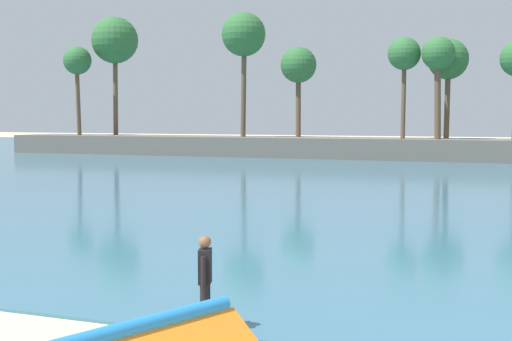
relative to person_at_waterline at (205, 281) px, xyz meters
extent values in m
cube|color=#386B84|center=(-2.40, 45.14, -0.86)|extent=(220.00, 90.58, 0.06)
cube|color=#605B54|center=(-2.40, 50.43, 0.01)|extent=(82.86, 6.00, 1.80)
cylinder|color=brown|center=(-5.82, 49.75, 4.40)|extent=(0.37, 0.63, 6.99)
sphere|color=#2D6633|center=(-5.82, 49.75, 7.89)|extent=(2.71, 2.71, 2.71)
cylinder|color=brown|center=(-37.37, 49.12, 4.53)|extent=(0.50, 0.80, 7.27)
sphere|color=#2D6633|center=(-37.37, 49.12, 8.16)|extent=(2.73, 2.73, 2.73)
cylinder|color=brown|center=(-15.51, 51.43, 4.12)|extent=(0.51, 0.61, 6.44)
sphere|color=#2D6633|center=(-15.51, 51.43, 7.33)|extent=(3.21, 3.21, 3.21)
cylinder|color=brown|center=(-2.55, 51.74, 4.20)|extent=(0.52, 0.46, 6.59)
sphere|color=#2D6633|center=(-2.55, 51.74, 7.49)|extent=(3.39, 3.39, 3.39)
cylinder|color=brown|center=(-34.81, 51.81, 5.59)|extent=(0.52, 0.47, 9.38)
sphere|color=#2D6633|center=(-34.81, 51.81, 10.28)|extent=(4.61, 4.61, 4.61)
cylinder|color=brown|center=(-20.18, 49.91, 5.48)|extent=(0.68, 0.67, 9.17)
sphere|color=#2D6633|center=(-20.18, 49.91, 10.06)|extent=(3.95, 3.95, 3.95)
cylinder|color=brown|center=(-3.00, 49.21, 4.34)|extent=(0.63, 0.61, 6.89)
sphere|color=#2D6633|center=(-3.00, 49.21, 7.78)|extent=(2.70, 2.70, 2.70)
cylinder|color=#237FD1|center=(0.39, -2.72, 0.02)|extent=(1.31, 2.98, 0.23)
cylinder|color=black|center=(0.04, -0.10, -0.46)|extent=(0.15, 0.15, 0.86)
cylinder|color=black|center=(-0.04, 0.10, -0.46)|extent=(0.15, 0.15, 0.86)
cube|color=black|center=(0.00, 0.00, 0.26)|extent=(0.30, 0.39, 0.58)
sphere|color=brown|center=(0.00, 0.00, 0.67)|extent=(0.21, 0.21, 0.21)
cylinder|color=black|center=(0.08, -0.22, 0.22)|extent=(0.09, 0.09, 0.50)
cylinder|color=black|center=(-0.08, 0.22, 0.22)|extent=(0.09, 0.09, 0.50)
camera|label=1|loc=(5.24, -10.85, 2.75)|focal=51.26mm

